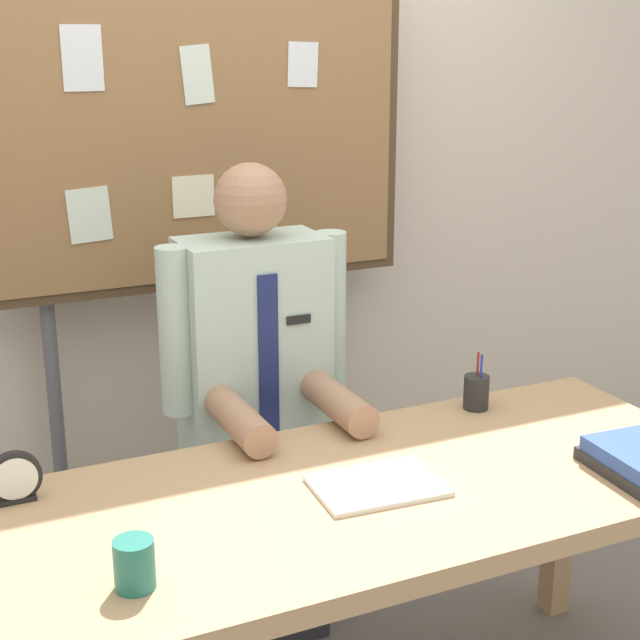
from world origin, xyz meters
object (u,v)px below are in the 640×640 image
at_px(person, 257,427).
at_px(open_notebook, 378,486).
at_px(desk_clock, 15,479).
at_px(pen_holder, 476,392).
at_px(desk, 355,523).
at_px(coffee_mug, 134,564).
at_px(bulletin_board, 200,140).

distance_m(person, open_notebook, 0.65).
relative_size(open_notebook, desk_clock, 2.45).
xyz_separation_m(open_notebook, pen_holder, (0.47, 0.31, 0.04)).
height_order(desk, person, person).
bearing_deg(coffee_mug, open_notebook, 15.22).
xyz_separation_m(coffee_mug, pen_holder, (1.08, 0.47, -0.00)).
relative_size(coffee_mug, pen_holder, 0.61).
height_order(desk, open_notebook, open_notebook).
bearing_deg(desk, desk_clock, 159.71).
relative_size(bulletin_board, desk_clock, 16.46).
height_order(desk, desk_clock, desk_clock).
relative_size(desk, desk_clock, 15.70).
distance_m(coffee_mug, pen_holder, 1.18).
height_order(desk, pen_holder, pen_holder).
relative_size(bulletin_board, open_notebook, 6.72).
distance_m(bulletin_board, coffee_mug, 1.50).
xyz_separation_m(person, coffee_mug, (-0.56, -0.81, 0.14)).
xyz_separation_m(person, open_notebook, (0.05, -0.64, 0.10)).
distance_m(desk, coffee_mug, 0.60).
bearing_deg(open_notebook, pen_holder, 33.17).
xyz_separation_m(person, pen_holder, (0.52, -0.33, 0.14)).
xyz_separation_m(desk_clock, coffee_mug, (0.15, -0.45, -0.00)).
bearing_deg(desk_clock, person, 27.03).
xyz_separation_m(bulletin_board, coffee_mug, (-0.56, -1.24, -0.63)).
relative_size(desk, pen_holder, 11.66).
bearing_deg(desk, pen_holder, 29.07).
xyz_separation_m(bulletin_board, desk_clock, (-0.71, -0.79, -0.63)).
distance_m(desk, open_notebook, 0.11).
relative_size(bulletin_board, coffee_mug, 19.92).
bearing_deg(bulletin_board, desk_clock, -131.71).
height_order(person, coffee_mug, person).
relative_size(desk_clock, coffee_mug, 1.21).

